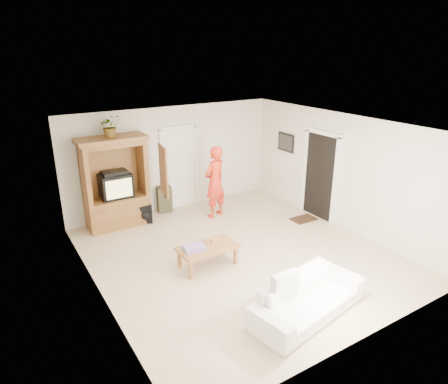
# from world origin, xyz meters

# --- Properties ---
(floor) EXTENTS (6.00, 6.00, 0.00)m
(floor) POSITION_xyz_m (0.00, 0.00, 0.00)
(floor) COLOR tan
(floor) RESTS_ON ground
(ceiling) EXTENTS (6.00, 6.00, 0.00)m
(ceiling) POSITION_xyz_m (0.00, 0.00, 2.60)
(ceiling) COLOR white
(ceiling) RESTS_ON floor
(wall_back) EXTENTS (5.50, 0.00, 5.50)m
(wall_back) POSITION_xyz_m (0.00, 3.00, 1.30)
(wall_back) COLOR silver
(wall_back) RESTS_ON floor
(wall_front) EXTENTS (5.50, 0.00, 5.50)m
(wall_front) POSITION_xyz_m (0.00, -3.00, 1.30)
(wall_front) COLOR silver
(wall_front) RESTS_ON floor
(wall_left) EXTENTS (0.00, 6.00, 6.00)m
(wall_left) POSITION_xyz_m (-2.75, 0.00, 1.30)
(wall_left) COLOR silver
(wall_left) RESTS_ON floor
(wall_right) EXTENTS (0.00, 6.00, 6.00)m
(wall_right) POSITION_xyz_m (2.75, 0.00, 1.30)
(wall_right) COLOR silver
(wall_right) RESTS_ON floor
(armoire) EXTENTS (1.82, 1.14, 2.10)m
(armoire) POSITION_xyz_m (-1.58, 2.66, 0.91)
(armoire) COLOR brown
(armoire) RESTS_ON floor
(door_back) EXTENTS (0.85, 0.05, 2.04)m
(door_back) POSITION_xyz_m (0.15, 2.97, 1.02)
(door_back) COLOR white
(door_back) RESTS_ON floor
(doorway_right) EXTENTS (0.05, 0.90, 2.04)m
(doorway_right) POSITION_xyz_m (2.73, 0.60, 1.02)
(doorway_right) COLOR black
(doorway_right) RESTS_ON floor
(framed_picture) EXTENTS (0.03, 0.60, 0.48)m
(framed_picture) POSITION_xyz_m (2.73, 1.90, 1.60)
(framed_picture) COLOR black
(framed_picture) RESTS_ON wall_right
(doormat) EXTENTS (0.60, 0.40, 0.02)m
(doormat) POSITION_xyz_m (2.30, 0.60, 0.01)
(doormat) COLOR #382316
(doormat) RESTS_ON floor
(plant) EXTENTS (0.45, 0.40, 0.49)m
(plant) POSITION_xyz_m (-1.60, 2.63, 2.34)
(plant) COLOR #4C7238
(plant) RESTS_ON armoire
(man) EXTENTS (0.74, 0.61, 1.75)m
(man) POSITION_xyz_m (0.59, 1.94, 0.88)
(man) COLOR red
(man) RESTS_ON floor
(sofa) EXTENTS (2.13, 1.14, 0.59)m
(sofa) POSITION_xyz_m (-0.16, -2.15, 0.30)
(sofa) COLOR white
(sofa) RESTS_ON floor
(coffee_table) EXTENTS (1.12, 0.62, 0.41)m
(coffee_table) POSITION_xyz_m (-0.75, -0.05, 0.36)
(coffee_table) COLOR #9C6035
(coffee_table) RESTS_ON floor
(towel) EXTENTS (0.41, 0.33, 0.08)m
(towel) POSITION_xyz_m (-1.03, -0.05, 0.45)
(towel) COLOR #D44682
(towel) RESTS_ON coffee_table
(candle) EXTENTS (0.08, 0.08, 0.10)m
(candle) POSITION_xyz_m (-0.60, -0.00, 0.46)
(candle) COLOR tan
(candle) RESTS_ON coffee_table
(backpack_black) EXTENTS (0.43, 0.34, 0.46)m
(backpack_black) POSITION_xyz_m (-1.06, 2.44, 0.23)
(backpack_black) COLOR black
(backpack_black) RESTS_ON floor
(backpack_olive) EXTENTS (0.39, 0.32, 0.66)m
(backpack_olive) POSITION_xyz_m (-0.35, 2.85, 0.33)
(backpack_olive) COLOR #47442B
(backpack_olive) RESTS_ON floor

